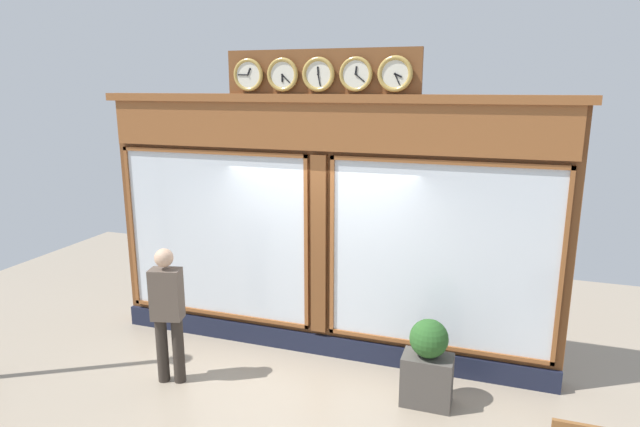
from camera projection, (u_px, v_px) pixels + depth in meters
name	position (u px, v px, depth m)	size (l,w,h in m)	color
shop_facade	(323.00, 226.00, 6.97)	(6.11, 0.42, 3.95)	brown
pedestrian	(168.00, 310.00, 6.37)	(0.40, 0.30, 1.69)	#312A24
planter_box	(427.00, 380.00, 6.05)	(0.56, 0.36, 0.59)	#4C4742
planter_shrub	(429.00, 338.00, 5.93)	(0.43, 0.43, 0.43)	#285623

